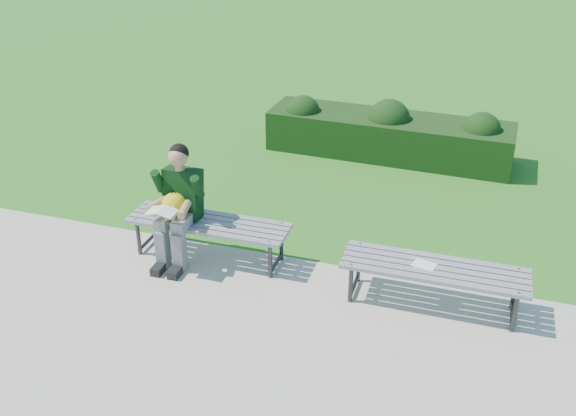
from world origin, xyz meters
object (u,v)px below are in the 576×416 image
(seated_boy, at_px, (178,202))
(bench_left, at_px, (208,226))
(hedge, at_px, (389,133))
(bench_right, at_px, (434,271))
(paper_sheet, at_px, (424,265))

(seated_boy, bearing_deg, bench_left, 18.06)
(hedge, relative_size, bench_right, 2.04)
(hedge, distance_m, seated_boy, 4.01)
(paper_sheet, bearing_deg, seated_boy, 178.48)
(bench_left, xyz_separation_m, bench_right, (2.47, -0.17, 0.00))
(bench_left, xyz_separation_m, paper_sheet, (2.37, -0.17, 0.06))
(seated_boy, bearing_deg, paper_sheet, -1.52)
(hedge, distance_m, paper_sheet, 3.81)
(bench_left, distance_m, seated_boy, 0.43)
(bench_left, distance_m, bench_right, 2.47)
(hedge, relative_size, bench_left, 2.04)
(hedge, height_order, seated_boy, seated_boy)
(paper_sheet, bearing_deg, hedge, 104.59)
(hedge, distance_m, bench_left, 3.79)
(paper_sheet, bearing_deg, bench_right, 0.00)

